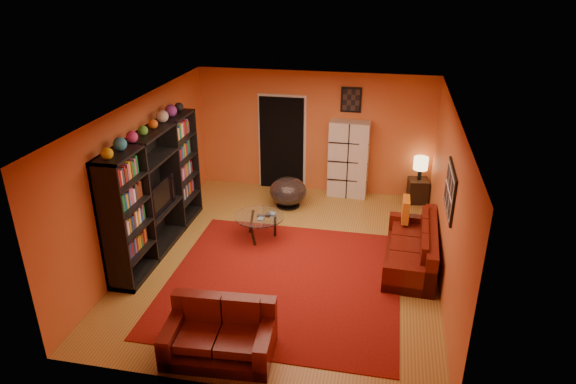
% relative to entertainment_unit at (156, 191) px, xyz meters
% --- Properties ---
extents(floor, '(6.00, 6.00, 0.00)m').
position_rel_entertainment_unit_xyz_m(floor, '(2.27, 0.00, -1.05)').
color(floor, olive).
rests_on(floor, ground).
extents(ceiling, '(6.00, 6.00, 0.00)m').
position_rel_entertainment_unit_xyz_m(ceiling, '(2.27, 0.00, 1.55)').
color(ceiling, white).
rests_on(ceiling, wall_back).
extents(wall_back, '(6.00, 0.00, 6.00)m').
position_rel_entertainment_unit_xyz_m(wall_back, '(2.27, 3.00, 0.25)').
color(wall_back, '#C55C2B').
rests_on(wall_back, floor).
extents(wall_front, '(6.00, 0.00, 6.00)m').
position_rel_entertainment_unit_xyz_m(wall_front, '(2.27, -3.00, 0.25)').
color(wall_front, '#C55C2B').
rests_on(wall_front, floor).
extents(wall_left, '(0.00, 6.00, 6.00)m').
position_rel_entertainment_unit_xyz_m(wall_left, '(-0.23, 0.00, 0.25)').
color(wall_left, '#C55C2B').
rests_on(wall_left, floor).
extents(wall_right, '(0.00, 6.00, 6.00)m').
position_rel_entertainment_unit_xyz_m(wall_right, '(4.78, 0.00, 0.25)').
color(wall_right, '#C55C2B').
rests_on(wall_right, floor).
extents(rug, '(3.60, 3.60, 0.01)m').
position_rel_entertainment_unit_xyz_m(rug, '(2.38, -0.70, -1.04)').
color(rug, '#5E0E0A').
rests_on(rug, floor).
extents(doorway, '(0.95, 0.10, 2.04)m').
position_rel_entertainment_unit_xyz_m(doorway, '(1.57, 2.96, -0.03)').
color(doorway, black).
rests_on(doorway, floor).
extents(wall_art_right, '(0.03, 1.00, 0.70)m').
position_rel_entertainment_unit_xyz_m(wall_art_right, '(4.75, -0.30, 0.55)').
color(wall_art_right, black).
rests_on(wall_art_right, wall_right).
extents(wall_art_back, '(0.42, 0.03, 0.52)m').
position_rel_entertainment_unit_xyz_m(wall_art_back, '(3.02, 2.98, 1.00)').
color(wall_art_back, black).
rests_on(wall_art_back, wall_back).
extents(entertainment_unit, '(0.45, 3.00, 2.10)m').
position_rel_entertainment_unit_xyz_m(entertainment_unit, '(0.00, 0.00, 0.00)').
color(entertainment_unit, black).
rests_on(entertainment_unit, floor).
extents(tv, '(0.92, 0.12, 0.53)m').
position_rel_entertainment_unit_xyz_m(tv, '(0.05, -0.06, -0.06)').
color(tv, black).
rests_on(tv, entertainment_unit).
extents(sofa, '(0.87, 1.97, 0.85)m').
position_rel_entertainment_unit_xyz_m(sofa, '(4.41, 0.22, -0.76)').
color(sofa, '#480E09').
rests_on(sofa, rug).
extents(loveseat, '(1.42, 0.91, 0.85)m').
position_rel_entertainment_unit_xyz_m(loveseat, '(1.91, -2.42, -0.76)').
color(loveseat, '#480E09').
rests_on(loveseat, rug).
extents(throw_pillow, '(0.12, 0.42, 0.42)m').
position_rel_entertainment_unit_xyz_m(throw_pillow, '(4.22, 0.98, -0.42)').
color(throw_pillow, orange).
rests_on(throw_pillow, sofa).
extents(coffee_table, '(0.90, 0.90, 0.45)m').
position_rel_entertainment_unit_xyz_m(coffee_table, '(1.67, 0.57, -0.64)').
color(coffee_table, silver).
rests_on(coffee_table, floor).
extents(storage_cabinet, '(0.84, 0.40, 1.64)m').
position_rel_entertainment_unit_xyz_m(storage_cabinet, '(3.04, 2.80, -0.23)').
color(storage_cabinet, beige).
rests_on(storage_cabinet, floor).
extents(bowl_chair, '(0.76, 0.76, 0.61)m').
position_rel_entertainment_unit_xyz_m(bowl_chair, '(1.90, 2.01, -0.72)').
color(bowl_chair, black).
rests_on(bowl_chair, floor).
extents(side_table, '(0.45, 0.45, 0.50)m').
position_rel_entertainment_unit_xyz_m(side_table, '(4.53, 2.75, -0.80)').
color(side_table, black).
rests_on(side_table, floor).
extents(table_lamp, '(0.29, 0.29, 0.49)m').
position_rel_entertainment_unit_xyz_m(table_lamp, '(4.53, 2.75, -0.20)').
color(table_lamp, black).
rests_on(table_lamp, side_table).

